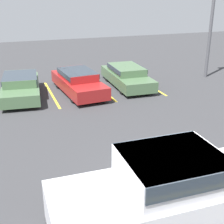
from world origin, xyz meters
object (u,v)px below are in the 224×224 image
Objects in this scene: light_post at (211,20)px; parked_sedan_b at (78,81)px; pickup_truck at (182,190)px; parked_sedan_c at (127,75)px; parked_sedan_a at (21,85)px.

parked_sedan_b is at bearing -176.64° from light_post.
pickup_truck is 14.63m from light_post.
light_post reaches higher than parked_sedan_b.
parked_sedan_c is at bearing 91.94° from parked_sedan_b.
parked_sedan_a is 1.00× the size of parked_sedan_c.
parked_sedan_a is at bearing -87.46° from parked_sedan_c.
parked_sedan_a is 11.95m from light_post.
pickup_truck is 1.26× the size of parked_sedan_b.
light_post is at bearing 93.57° from parked_sedan_c.
parked_sedan_c is at bearing 96.47° from parked_sedan_a.
parked_sedan_b is 0.84× the size of light_post.
parked_sedan_b is at bearing 89.69° from pickup_truck.
parked_sedan_b reaches higher than parked_sedan_c.
parked_sedan_c is 6.31m from light_post.
light_post reaches higher than parked_sedan_a.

